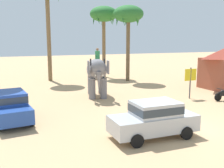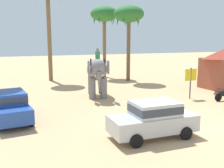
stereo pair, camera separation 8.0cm
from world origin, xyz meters
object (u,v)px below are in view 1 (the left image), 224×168
palm_tree_behind_elephant (128,16)px  palm_tree_left_of_road (104,16)px  motorcycle_end_of_row (224,94)px  elephant_with_mahout (97,72)px  car_parked_far_side (11,105)px  signboard_yellow (190,77)px  car_sedan_foreground (154,118)px

palm_tree_behind_elephant → palm_tree_left_of_road: palm_tree_left_of_road is taller
motorcycle_end_of_row → elephant_with_mahout: bearing=151.3°
palm_tree_behind_elephant → car_parked_far_side: bearing=-138.2°
motorcycle_end_of_row → signboard_yellow: bearing=143.8°
elephant_with_mahout → motorcycle_end_of_row: 9.77m
car_parked_far_side → elephant_with_mahout: elephant_with_mahout is taller
palm_tree_left_of_road → signboard_yellow: palm_tree_left_of_road is taller
elephant_with_mahout → motorcycle_end_of_row: size_ratio=2.23×
elephant_with_mahout → palm_tree_behind_elephant: bearing=49.0°
elephant_with_mahout → signboard_yellow: (6.46, -3.15, -0.30)m
palm_tree_behind_elephant → palm_tree_left_of_road: 4.00m
car_parked_far_side → car_sedan_foreground: bearing=-38.2°
palm_tree_behind_elephant → signboard_yellow: palm_tree_behind_elephant is taller
car_parked_far_side → elephant_with_mahout: bearing=33.7°
palm_tree_behind_elephant → palm_tree_left_of_road: size_ratio=0.97×
car_parked_far_side → palm_tree_behind_elephant: 17.25m
motorcycle_end_of_row → palm_tree_behind_elephant: palm_tree_behind_elephant is taller
elephant_with_mahout → palm_tree_left_of_road: 12.18m
palm_tree_behind_elephant → signboard_yellow: size_ratio=3.34×
elephant_with_mahout → signboard_yellow: bearing=-26.0°
car_parked_far_side → palm_tree_left_of_road: size_ratio=0.52×
car_sedan_foreground → car_parked_far_side: same height
palm_tree_behind_elephant → signboard_yellow: bearing=-85.1°
elephant_with_mahout → palm_tree_behind_elephant: 9.88m
signboard_yellow → palm_tree_left_of_road: bearing=99.6°
car_parked_far_side → motorcycle_end_of_row: (14.92, -0.33, -0.46)m
car_parked_far_side → palm_tree_behind_elephant: (12.08, 10.78, 5.95)m
car_sedan_foreground → palm_tree_behind_elephant: palm_tree_behind_elephant is taller
palm_tree_left_of_road → signboard_yellow: bearing=-80.4°
car_parked_far_side → signboard_yellow: 12.98m
car_sedan_foreground → motorcycle_end_of_row: 9.83m
car_sedan_foreground → palm_tree_behind_elephant: (5.85, 15.68, 5.95)m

